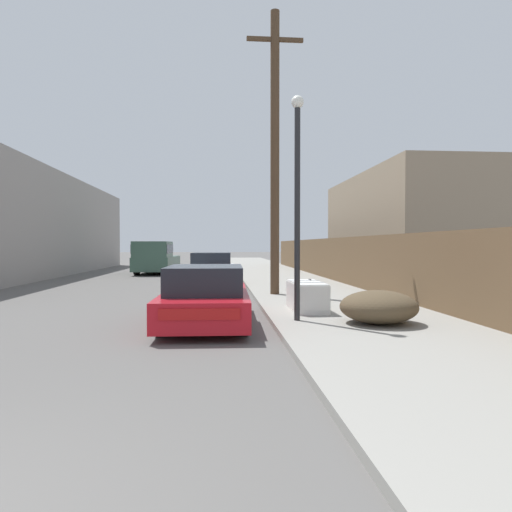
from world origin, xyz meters
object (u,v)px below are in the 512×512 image
(car_parked_mid, at_px, (212,270))
(pickup_truck, at_px, (156,258))
(parked_sports_car_red, at_px, (206,297))
(street_lamp, at_px, (297,190))
(discarded_fridge, at_px, (307,296))
(brush_pile, at_px, (379,307))
(utility_pole, at_px, (275,149))

(car_parked_mid, bearing_deg, pickup_truck, 114.89)
(parked_sports_car_red, distance_m, pickup_truck, 17.63)
(pickup_truck, bearing_deg, street_lamp, 109.21)
(discarded_fridge, bearing_deg, brush_pile, -62.03)
(car_parked_mid, distance_m, street_lamp, 10.09)
(pickup_truck, bearing_deg, utility_pole, 116.10)
(street_lamp, height_order, brush_pile, street_lamp)
(parked_sports_car_red, xyz_separation_m, utility_pole, (2.07, 4.78, 4.15))
(street_lamp, bearing_deg, parked_sports_car_red, 169.61)
(discarded_fridge, relative_size, street_lamp, 0.38)
(car_parked_mid, xyz_separation_m, utility_pole, (2.07, -4.54, 4.08))
(utility_pole, bearing_deg, car_parked_mid, 114.48)
(car_parked_mid, xyz_separation_m, street_lamp, (1.90, -9.67, 2.17))
(discarded_fridge, relative_size, brush_pile, 1.15)
(brush_pile, bearing_deg, car_parked_mid, 108.78)
(pickup_truck, relative_size, utility_pole, 0.60)
(discarded_fridge, bearing_deg, street_lamp, -109.03)
(car_parked_mid, distance_m, pickup_truck, 8.67)
(car_parked_mid, xyz_separation_m, pickup_truck, (-3.39, 7.97, 0.29))
(street_lamp, bearing_deg, utility_pole, 88.10)
(utility_pole, bearing_deg, pickup_truck, 113.56)
(utility_pole, distance_m, brush_pile, 7.21)
(street_lamp, bearing_deg, car_parked_mid, 101.10)
(discarded_fridge, height_order, brush_pile, discarded_fridge)
(utility_pole, height_order, brush_pile, utility_pole)
(street_lamp, distance_m, brush_pile, 2.88)
(car_parked_mid, height_order, pickup_truck, pickup_truck)
(discarded_fridge, height_order, pickup_truck, pickup_truck)
(parked_sports_car_red, height_order, utility_pole, utility_pole)
(car_parked_mid, bearing_deg, utility_pole, -63.66)
(car_parked_mid, relative_size, utility_pole, 0.47)
(street_lamp, bearing_deg, pickup_truck, 106.68)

